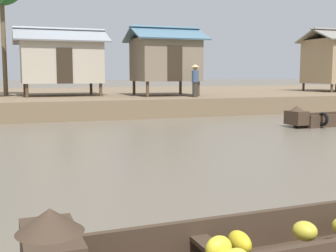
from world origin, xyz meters
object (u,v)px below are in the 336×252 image
(banana_boat, at_px, (303,242))
(fishing_skiff_distant, at_px, (332,118))
(stilt_house_mid_right, at_px, (335,61))
(stilt_house_mid_left, at_px, (165,59))
(stilt_house_left, at_px, (61,61))
(vendor_person, at_px, (195,79))

(banana_boat, xyz_separation_m, fishing_skiff_distant, (9.34, 10.52, -0.00))
(banana_boat, xyz_separation_m, stilt_house_mid_right, (18.04, 20.60, 2.65))
(fishing_skiff_distant, relative_size, stilt_house_mid_left, 1.10)
(stilt_house_left, relative_size, stilt_house_mid_right, 1.15)
(stilt_house_mid_left, bearing_deg, stilt_house_mid_right, 7.42)
(stilt_house_mid_left, bearing_deg, fishing_skiff_distant, -63.75)
(stilt_house_mid_left, height_order, stilt_house_mid_right, stilt_house_mid_right)
(fishing_skiff_distant, height_order, stilt_house_left, stilt_house_left)
(stilt_house_mid_left, distance_m, stilt_house_mid_right, 12.95)
(stilt_house_mid_left, bearing_deg, vendor_person, -68.36)
(stilt_house_mid_left, bearing_deg, banana_boat, -105.35)
(stilt_house_mid_left, relative_size, vendor_person, 2.36)
(stilt_house_left, distance_m, vendor_person, 7.41)
(fishing_skiff_distant, height_order, stilt_house_mid_left, stilt_house_mid_left)
(stilt_house_left, bearing_deg, stilt_house_mid_right, -0.43)
(stilt_house_left, bearing_deg, fishing_skiff_distant, -47.11)
(stilt_house_left, bearing_deg, vendor_person, -32.55)
(stilt_house_mid_left, xyz_separation_m, vendor_person, (0.85, -2.15, -1.08))
(fishing_skiff_distant, bearing_deg, stilt_house_left, 132.89)
(vendor_person, bearing_deg, banana_boat, -109.81)
(stilt_house_left, height_order, vendor_person, stilt_house_left)
(fishing_skiff_distant, distance_m, stilt_house_left, 14.16)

